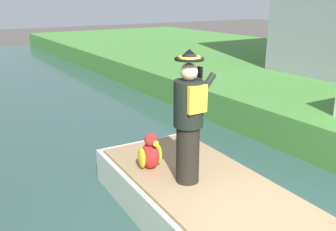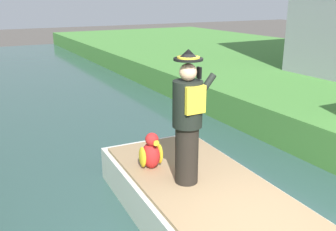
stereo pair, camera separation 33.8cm
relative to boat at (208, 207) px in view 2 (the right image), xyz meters
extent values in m
cube|color=silver|center=(0.00, 0.00, -0.02)|extent=(2.01, 4.28, 0.56)
cube|color=#997A56|center=(0.00, 0.00, 0.28)|extent=(1.85, 3.94, 0.05)
cylinder|color=black|center=(-0.18, 0.29, 0.72)|extent=(0.32, 0.32, 0.82)
cylinder|color=black|center=(-0.18, 0.29, 1.44)|extent=(0.40, 0.40, 0.62)
cube|color=gold|center=(-0.18, 0.10, 1.54)|extent=(0.28, 0.06, 0.36)
sphere|color=#DBA884|center=(-0.18, 0.29, 1.86)|extent=(0.23, 0.23, 0.23)
cylinder|color=black|center=(-0.18, 0.29, 2.03)|extent=(0.38, 0.38, 0.03)
cone|color=black|center=(-0.18, 0.29, 2.10)|extent=(0.26, 0.26, 0.12)
cylinder|color=gold|center=(-0.18, 0.29, 2.05)|extent=(0.29, 0.29, 0.02)
cylinder|color=black|center=(0.04, 0.25, 1.62)|extent=(0.38, 0.09, 0.43)
cube|color=black|center=(-0.05, 0.23, 1.85)|extent=(0.03, 0.08, 0.15)
ellipsoid|color=red|center=(-0.41, 0.93, 0.51)|extent=(0.26, 0.32, 0.40)
sphere|color=red|center=(-0.41, 0.89, 0.78)|extent=(0.20, 0.20, 0.20)
cone|color=yellow|center=(-0.41, 0.79, 0.77)|extent=(0.09, 0.09, 0.09)
ellipsoid|color=yellow|center=(-0.55, 0.93, 0.51)|extent=(0.08, 0.20, 0.32)
ellipsoid|color=yellow|center=(-0.27, 0.93, 0.51)|extent=(0.08, 0.20, 0.32)
camera|label=1|loc=(-2.96, -3.57, 2.78)|focal=39.99mm
camera|label=2|loc=(-2.67, -3.74, 2.78)|focal=39.99mm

